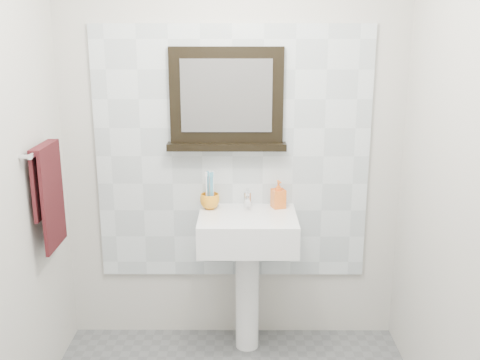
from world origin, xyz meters
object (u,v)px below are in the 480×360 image
object	(u,v)px
toothbrush_cup	(210,201)
soap_dispenser	(278,194)
pedestal_sink	(248,245)
hand_towel	(49,188)
framed_mirror	(227,101)

from	to	relation	value
toothbrush_cup	soap_dispenser	bearing A→B (deg)	2.84
pedestal_sink	hand_towel	distance (m)	1.13
pedestal_sink	soap_dispenser	world-z (taller)	soap_dispenser
pedestal_sink	hand_towel	bearing A→B (deg)	-167.68
framed_mirror	hand_towel	xyz separation A→B (m)	(-0.91, -0.41, -0.40)
soap_dispenser	framed_mirror	world-z (taller)	framed_mirror
toothbrush_cup	hand_towel	world-z (taller)	hand_towel
framed_mirror	hand_towel	world-z (taller)	framed_mirror
framed_mirror	pedestal_sink	bearing A→B (deg)	-57.24
toothbrush_cup	soap_dispenser	xyz separation A→B (m)	(0.40, 0.02, 0.04)
toothbrush_cup	soap_dispenser	distance (m)	0.40
soap_dispenser	framed_mirror	size ratio (longest dim) A/B	0.24
hand_towel	soap_dispenser	bearing A→B (deg)	16.29
soap_dispenser	framed_mirror	xyz separation A→B (m)	(-0.30, 0.06, 0.53)
soap_dispenser	hand_towel	world-z (taller)	hand_towel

